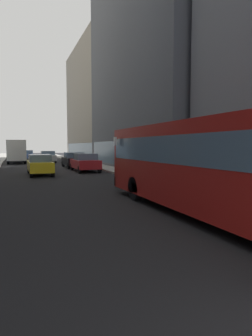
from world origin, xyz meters
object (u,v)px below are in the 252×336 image
at_px(transit_bus, 214,162).
at_px(car_blue_hatchback, 27,155).
at_px(car_black_suv, 74,160).
at_px(car_silver_sedan, 48,157).
at_px(box_truck, 16,151).
at_px(car_yellow_taxi, 40,165).
at_px(car_red_coupe, 85,162).

bearing_deg(transit_bus, car_blue_hatchback, 95.73).
relative_size(car_blue_hatchback, car_black_suv, 0.95).
xyz_separation_m(car_silver_sedan, car_black_suv, (1.60, -10.05, -0.00)).
xyz_separation_m(transit_bus, box_truck, (-5.60, 32.98, -0.11)).
relative_size(transit_bus, car_black_suv, 2.75).
relative_size(car_yellow_taxi, car_blue_hatchback, 1.16).
height_order(car_red_coupe, car_silver_sedan, same).
distance_m(car_red_coupe, box_truck, 16.89).
xyz_separation_m(car_red_coupe, box_truck, (-5.60, 15.91, 0.84)).
relative_size(car_red_coupe, car_silver_sedan, 0.93).
distance_m(transit_bus, car_black_suv, 22.07).
bearing_deg(box_truck, car_yellow_taxi, -84.74).
xyz_separation_m(car_yellow_taxi, car_red_coupe, (4.00, 1.46, 0.00)).
distance_m(car_red_coupe, car_blue_hatchback, 23.18).
bearing_deg(box_truck, car_black_suv, -62.87).
height_order(transit_bus, car_silver_sedan, transit_bus).
height_order(car_yellow_taxi, car_black_suv, same).
xyz_separation_m(car_yellow_taxi, car_silver_sedan, (2.40, 16.49, 0.00)).
relative_size(transit_bus, car_blue_hatchback, 2.90).
bearing_deg(car_blue_hatchback, car_silver_sedan, -72.88).
relative_size(transit_bus, box_truck, 1.54).
height_order(car_yellow_taxi, box_truck, box_truck).
relative_size(car_silver_sedan, car_black_suv, 1.07).
xyz_separation_m(transit_bus, car_black_suv, (0.00, 22.05, -0.95)).
bearing_deg(car_silver_sedan, car_black_suv, -80.96).
height_order(transit_bus, car_yellow_taxi, transit_bus).
relative_size(transit_bus, car_silver_sedan, 2.56).
bearing_deg(transit_bus, car_silver_sedan, 92.85).
distance_m(car_yellow_taxi, car_black_suv, 7.58).
xyz_separation_m(transit_bus, car_yellow_taxi, (-4.00, 15.61, -0.95)).
distance_m(car_red_coupe, car_black_suv, 4.98).
xyz_separation_m(car_yellow_taxi, car_black_suv, (4.00, 6.44, 0.00)).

